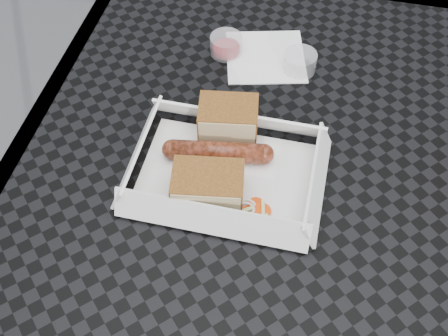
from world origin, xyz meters
name	(u,v)px	position (x,y,z in m)	size (l,w,h in m)	color
patio_table	(300,191)	(0.00, 0.00, 0.67)	(0.80, 0.80, 0.74)	black
food_tray	(226,175)	(-0.10, -0.05, 0.75)	(0.22, 0.15, 0.00)	white
bratwurst	(218,152)	(-0.12, -0.03, 0.76)	(0.15, 0.05, 0.03)	maroon
bread_near	(228,119)	(-0.11, 0.02, 0.77)	(0.08, 0.06, 0.05)	brown
bread_far	(208,186)	(-0.11, -0.09, 0.77)	(0.09, 0.06, 0.05)	brown
veg_garnish	(254,210)	(-0.05, -0.10, 0.75)	(0.03, 0.03, 0.00)	#DE3F09
napkin	(265,57)	(-0.09, 0.19, 0.75)	(0.12, 0.12, 0.00)	white
condiment_cup_sauce	(226,45)	(-0.15, 0.18, 0.76)	(0.05, 0.05, 0.03)	maroon
condiment_cup_empty	(300,62)	(-0.04, 0.17, 0.76)	(0.05, 0.05, 0.03)	silver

